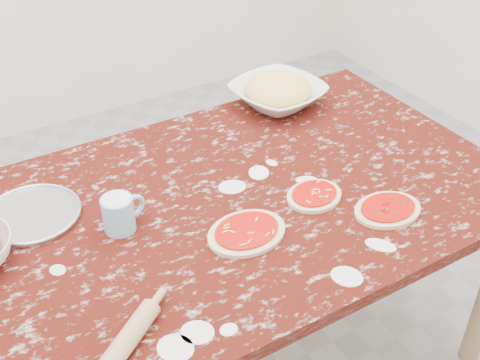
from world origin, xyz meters
name	(u,v)px	position (x,y,z in m)	size (l,w,h in m)	color
ground	(240,358)	(0.00, 0.00, 0.00)	(4.00, 4.00, 0.00)	gray
worktable	(240,216)	(0.00, 0.00, 0.67)	(1.60, 1.00, 0.75)	#370C07
pizza_tray	(32,215)	(-0.55, 0.21, 0.76)	(0.26, 0.26, 0.01)	#B2B2B7
cheese_bowl	(278,95)	(0.40, 0.40, 0.79)	(0.32, 0.32, 0.08)	white
flour_mug	(120,213)	(-0.35, 0.03, 0.80)	(0.13, 0.09, 0.10)	#82B3D6
pizza_left	(247,232)	(-0.08, -0.16, 0.76)	(0.23, 0.19, 0.02)	beige
pizza_mid	(314,196)	(0.17, -0.13, 0.76)	(0.19, 0.17, 0.02)	beige
pizza_right	(388,209)	(0.31, -0.28, 0.76)	(0.21, 0.16, 0.02)	beige
rolling_pin	(124,344)	(-0.50, -0.36, 0.77)	(0.05, 0.05, 0.23)	tan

